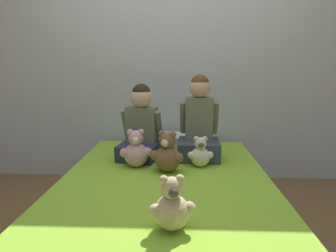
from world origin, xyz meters
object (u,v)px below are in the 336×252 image
object	(u,v)px
teddy_bear_held_by_left_child	(136,151)
teddy_bear_held_by_right_child	(200,154)
pillow_at_headboard	(170,140)
bed	(165,205)
teddy_bear_at_foot_of_bed	(172,207)
child_on_right	(199,125)
teddy_bear_between_children	(167,155)
child_on_left	(141,127)

from	to	relation	value
teddy_bear_held_by_left_child	teddy_bear_held_by_right_child	world-z (taller)	teddy_bear_held_by_left_child
teddy_bear_held_by_left_child	pillow_at_headboard	world-z (taller)	teddy_bear_held_by_left_child
bed	teddy_bear_at_foot_of_bed	bearing A→B (deg)	-84.44
bed	teddy_bear_held_by_left_child	distance (m)	0.46
child_on_right	teddy_bear_between_children	distance (m)	0.46
teddy_bear_held_by_left_child	teddy_bear_held_by_right_child	size ratio (longest dim) A/B	1.24
pillow_at_headboard	child_on_right	bearing A→B (deg)	-54.77
child_on_left	child_on_right	bearing A→B (deg)	10.45
child_on_right	pillow_at_headboard	world-z (taller)	child_on_right
teddy_bear_held_by_right_child	pillow_at_headboard	size ratio (longest dim) A/B	0.53
bed	teddy_bear_between_children	xyz separation A→B (m)	(0.01, 0.13, 0.33)
teddy_bear_at_foot_of_bed	child_on_right	bearing A→B (deg)	68.92
bed	pillow_at_headboard	size ratio (longest dim) A/B	4.61
teddy_bear_held_by_left_child	teddy_bear_at_foot_of_bed	world-z (taller)	teddy_bear_held_by_left_child
pillow_at_headboard	teddy_bear_held_by_right_child	bearing A→B (deg)	-67.01
child_on_left	child_on_right	xyz separation A→B (m)	(0.48, -0.00, 0.02)
bed	teddy_bear_held_by_right_child	distance (m)	0.46
teddy_bear_at_foot_of_bed	pillow_at_headboard	size ratio (longest dim) A/B	0.60
teddy_bear_at_foot_of_bed	teddy_bear_held_by_right_child	bearing A→B (deg)	66.58
bed	pillow_at_headboard	xyz separation A→B (m)	(0.00, 0.84, 0.26)
child_on_right	teddy_bear_held_by_right_child	bearing A→B (deg)	-88.33
teddy_bear_held_by_right_child	teddy_bear_between_children	world-z (taller)	teddy_bear_between_children
child_on_left	teddy_bear_held_by_right_child	bearing A→B (deg)	-15.59
teddy_bear_at_foot_of_bed	pillow_at_headboard	distance (m)	1.50
child_on_left	teddy_bear_between_children	distance (m)	0.45
teddy_bear_at_foot_of_bed	pillow_at_headboard	bearing A→B (deg)	80.76
child_on_right	teddy_bear_held_by_right_child	size ratio (longest dim) A/B	2.91
bed	pillow_at_headboard	world-z (taller)	pillow_at_headboard
teddy_bear_held_by_left_child	child_on_right	bearing A→B (deg)	20.39
teddy_bear_held_by_right_child	teddy_bear_at_foot_of_bed	bearing A→B (deg)	-106.63
teddy_bear_at_foot_of_bed	bed	bearing A→B (deg)	83.88
bed	pillow_at_headboard	bearing A→B (deg)	90.00
teddy_bear_between_children	teddy_bear_at_foot_of_bed	bearing A→B (deg)	-67.46
teddy_bear_at_foot_of_bed	teddy_bear_between_children	bearing A→B (deg)	82.42
teddy_bear_between_children	pillow_at_headboard	xyz separation A→B (m)	(-0.01, 0.71, -0.07)
child_on_right	teddy_bear_held_by_right_child	distance (m)	0.29
teddy_bear_held_by_left_child	teddy_bear_between_children	distance (m)	0.26
bed	child_on_left	bearing A→B (deg)	114.98
child_on_left	teddy_bear_held_by_right_child	size ratio (longest dim) A/B	2.59
bed	child_on_right	xyz separation A→B (m)	(0.25, 0.49, 0.48)
teddy_bear_held_by_left_child	teddy_bear_between_children	world-z (taller)	teddy_bear_between_children
teddy_bear_at_foot_of_bed	pillow_at_headboard	xyz separation A→B (m)	(-0.06, 1.49, -0.06)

